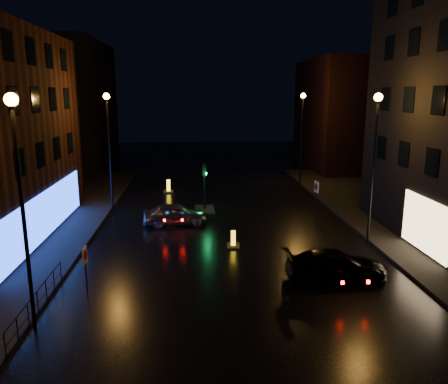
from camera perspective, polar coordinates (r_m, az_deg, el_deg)
The scene contains 15 objects.
ground at distance 18.89m, azimuth 2.37°, elevation -13.47°, with size 120.00×120.00×0.00m, color black.
building_far_left at distance 53.73m, azimuth -19.53°, elevation 10.60°, with size 8.00×16.00×14.00m, color black.
building_far_right at distance 51.75m, azimuth 15.32°, elevation 9.71°, with size 8.00×14.00×12.00m, color black.
street_lamp_lnear at distance 16.19m, azimuth -25.16°, elevation 1.64°, with size 0.44×0.44×8.37m.
street_lamp_lfar at distance 31.51m, azimuth -14.83°, elevation 7.27°, with size 0.44×0.44×8.37m.
street_lamp_rnear at distance 24.98m, azimuth 19.06°, elevation 5.66°, with size 0.44×0.44×8.37m.
street_lamp_rfar at distance 40.14m, azimuth 10.16°, elevation 8.58°, with size 0.44×0.44×8.37m.
traffic_signal at distance 31.83m, azimuth -2.55°, elevation -1.52°, with size 1.40×2.40×3.45m.
guard_railing at distance 18.58m, azimuth -23.21°, elevation -12.50°, with size 0.05×6.04×1.00m.
silver_hatchback at distance 28.56m, azimuth -6.41°, elevation -2.85°, with size 1.66×4.13×1.41m, color #94969B.
dark_sedan at distance 20.85m, azimuth 14.36°, elevation -9.26°, with size 1.88×4.62×1.34m, color black.
bollard_near at distance 24.45m, azimuth 1.22°, elevation -6.70°, with size 0.79×1.11×0.92m.
bollard_far at distance 38.00m, azimuth -7.25°, elevation 0.34°, with size 0.85×1.26×1.09m.
road_sign_left at distance 19.17m, azimuth -17.67°, elevation -8.44°, with size 0.09×0.52×2.15m.
road_sign_right at distance 30.86m, azimuth 11.95°, elevation 0.29°, with size 0.17×0.59×2.44m.
Camera 1 is at (-1.95, -16.84, 8.34)m, focal length 35.00 mm.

